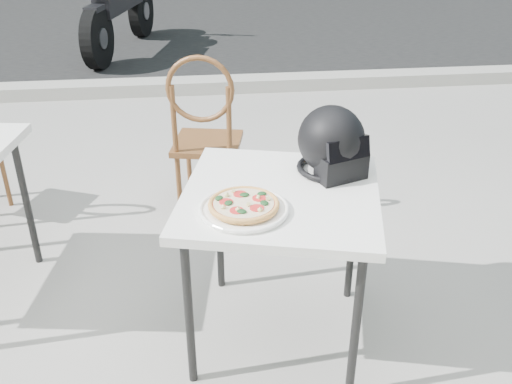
{
  "coord_description": "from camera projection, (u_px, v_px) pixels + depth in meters",
  "views": [
    {
      "loc": [
        0.11,
        -2.28,
        1.74
      ],
      "look_at": [
        0.32,
        -0.47,
        0.76
      ],
      "focal_mm": 40.0,
      "sensor_mm": 36.0,
      "label": 1
    }
  ],
  "objects": [
    {
      "name": "motorcycle",
      "position": [
        120.0,
        10.0,
        6.57
      ],
      "size": [
        0.73,
        2.11,
        1.07
      ],
      "rotation": [
        0.0,
        0.0,
        -0.25
      ],
      "color": "black",
      "rests_on": "street_asphalt"
    },
    {
      "name": "plate",
      "position": [
        244.0,
        209.0,
        2.04
      ],
      "size": [
        0.41,
        0.41,
        0.02
      ],
      "rotation": [
        0.0,
        0.0,
        -0.29
      ],
      "color": "white",
      "rests_on": "cafe_table_main"
    },
    {
      "name": "helmet",
      "position": [
        332.0,
        144.0,
        2.27
      ],
      "size": [
        0.34,
        0.35,
        0.28
      ],
      "rotation": [
        0.0,
        0.0,
        0.34
      ],
      "color": "black",
      "rests_on": "cafe_table_main"
    },
    {
      "name": "ground",
      "position": [
        180.0,
        286.0,
        2.81
      ],
      "size": [
        80.0,
        80.0,
        0.0
      ],
      "primitive_type": "plane",
      "color": "#9A9792",
      "rests_on": "ground"
    },
    {
      "name": "cafe_table_main",
      "position": [
        280.0,
        206.0,
        2.21
      ],
      "size": [
        0.9,
        0.9,
        0.71
      ],
      "rotation": [
        0.0,
        0.0,
        -0.25
      ],
      "color": "white",
      "rests_on": "ground"
    },
    {
      "name": "street_asphalt",
      "position": [
        181.0,
        11.0,
        8.92
      ],
      "size": [
        30.0,
        8.0,
        0.0
      ],
      "primitive_type": "cube",
      "color": "black",
      "rests_on": "ground"
    },
    {
      "name": "pizza",
      "position": [
        244.0,
        204.0,
        2.03
      ],
      "size": [
        0.3,
        0.3,
        0.03
      ],
      "rotation": [
        0.0,
        0.0,
        0.21
      ],
      "color": "#E1A152",
      "rests_on": "plate"
    },
    {
      "name": "curb",
      "position": [
        180.0,
        86.0,
        5.4
      ],
      "size": [
        30.0,
        0.25,
        0.12
      ],
      "primitive_type": "cube",
      "color": "#A2A097",
      "rests_on": "ground"
    },
    {
      "name": "cafe_chair_main",
      "position": [
        205.0,
        128.0,
        3.18
      ],
      "size": [
        0.44,
        0.44,
        0.98
      ],
      "rotation": [
        0.0,
        0.0,
        2.94
      ],
      "color": "brown",
      "rests_on": "ground"
    }
  ]
}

